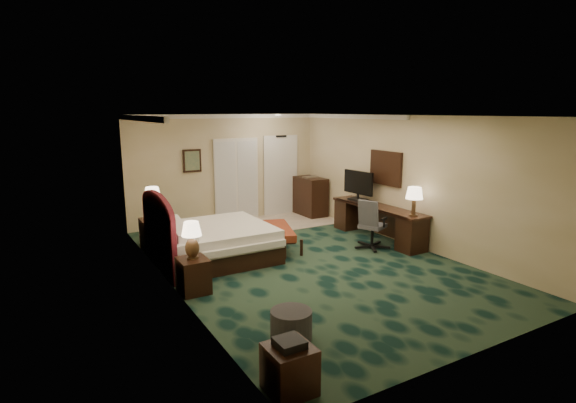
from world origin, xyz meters
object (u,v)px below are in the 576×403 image
bed_bench (279,238)px  nightstand_near (193,275)px  lamp_far (153,203)px  minibar (310,196)px  bed (215,243)px  tv (358,186)px  side_table (289,369)px  desk (377,222)px  nightstand_far (154,234)px  lamp_near (192,240)px  ottoman (291,325)px  desk_chair (373,224)px

bed_bench → nightstand_near: bearing=-130.8°
lamp_far → minibar: lamp_far is taller
bed → tv: size_ratio=2.28×
side_table → desk: 5.85m
nightstand_far → lamp_near: lamp_near is taller
tv → nightstand_near: bearing=-165.7°
bed → minibar: bearing=31.6°
ottoman → tv: tv is taller
nightstand_near → tv: bearing=19.0°
lamp_far → bed: bearing=-56.6°
bed → desk: size_ratio=0.78×
bed → lamp_far: 1.63m
bed_bench → desk: desk is taller
side_table → desk: size_ratio=0.19×
desk_chair → ottoman: bearing=-168.7°
nightstand_near → bed_bench: size_ratio=0.40×
nightstand_far → ottoman: nightstand_far is taller
bed_bench → desk: (2.24, -0.43, 0.14)m
nightstand_far → desk: bearing=-21.5°
nightstand_near → desk_chair: size_ratio=0.52×
lamp_far → ottoman: lamp_far is taller
bed → tv: 3.66m
minibar → ottoman: bearing=-124.8°
desk_chair → bed: bearing=137.9°
bed → desk_chair: desk_chair is taller
bed_bench → desk_chair: desk_chair is taller
desk → bed_bench: bearing=169.2°
nightstand_near → ottoman: nightstand_near is taller
minibar → lamp_far: bearing=-168.0°
desk_chair → side_table: bearing=-164.0°
minibar → lamp_near: bearing=-141.6°
nightstand_near → ottoman: size_ratio=1.04×
ottoman → nightstand_far: bearing=96.7°
bed → lamp_far: (-0.83, 1.26, 0.63)m
ottoman → desk: bearing=36.5°
side_table → desk: desk is taller
side_table → minibar: minibar is taller
nightstand_far → lamp_near: (-0.02, -2.57, 0.53)m
bed_bench → desk_chair: 1.95m
ottoman → desk: size_ratio=0.20×
bed → bed_bench: bearing=-3.0°
nightstand_far → side_table: bearing=-90.1°
lamp_near → minibar: 5.67m
tv → nightstand_far: bearing=161.8°
nightstand_near → desk: size_ratio=0.21×
lamp_far → side_table: size_ratio=1.35×
nightstand_near → side_table: bearing=-89.6°
lamp_near → desk_chair: size_ratio=0.56×
lamp_far → tv: tv is taller
bed → bed_bench: 1.35m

